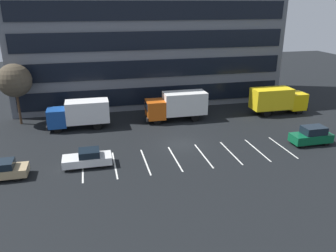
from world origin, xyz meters
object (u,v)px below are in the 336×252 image
Objects in this scene: box_truck_blue at (80,113)px; sedan_tan at (1,170)px; box_truck_orange at (177,105)px; suv_forest at (312,136)px; bare_tree at (15,81)px; box_truck_yellow_all at (278,99)px; sedan_white at (88,158)px.

box_truck_blue is 1.64× the size of sedan_tan.
box_truck_orange reaches higher than suv_forest.
bare_tree is (-30.09, 13.42, 4.38)m from suv_forest.
suv_forest reaches higher than sedan_tan.
box_truck_yellow_all is 1.73× the size of sedan_white.
sedan_white is at bearing -86.10° from box_truck_blue.
box_truck_blue is 24.96m from box_truck_yellow_all.
box_truck_orange is 15.56m from suv_forest.
bare_tree is at bearing 155.96° from suv_forest.
suv_forest is (23.09, -10.23, -0.92)m from box_truck_blue.
box_truck_blue reaches higher than sedan_white.
suv_forest is 0.97× the size of sedan_white.
box_truck_yellow_all is at bearing 18.45° from sedan_tan.
sedan_tan is at bearing -87.08° from bare_tree.
box_truck_orange is 1.81× the size of suv_forest.
box_truck_orange is 19.13m from bare_tree.
sedan_tan is at bearing -161.55° from box_truck_yellow_all.
sedan_tan is (-29.39, -0.46, -0.18)m from suv_forest.
bare_tree reaches higher than sedan_tan.
box_truck_blue is at bearing 179.38° from box_truck_yellow_all.
suv_forest is at bearing -23.90° from box_truck_blue.
bare_tree is (-31.96, 3.46, 3.36)m from box_truck_yellow_all.
box_truck_blue reaches higher than suv_forest.
sedan_white is 0.59× the size of bare_tree.
suv_forest is (11.50, -10.44, -1.06)m from box_truck_orange.
box_truck_blue is at bearing -179.00° from box_truck_orange.
sedan_tan is at bearing -179.10° from suv_forest.
box_truck_orange is 1.02× the size of box_truck_yellow_all.
box_truck_orange reaches higher than sedan_tan.
box_truck_yellow_all is 1.78× the size of suv_forest.
bare_tree is (-7.69, 13.19, 4.56)m from sedan_white.
box_truck_blue is 12.46m from sedan_tan.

